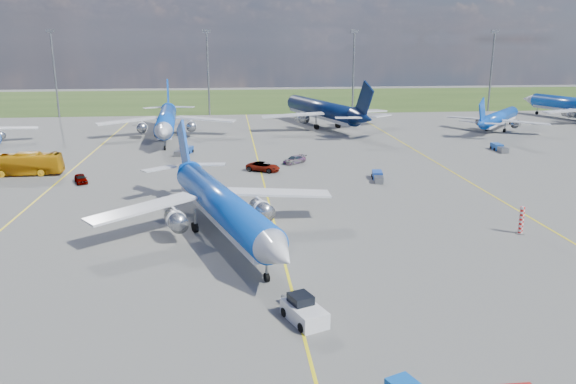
{
  "coord_description": "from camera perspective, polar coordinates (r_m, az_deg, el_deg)",
  "views": [
    {
      "loc": [
        -4.84,
        -46.05,
        20.18
      ],
      "look_at": [
        1.42,
        12.94,
        4.0
      ],
      "focal_mm": 35.0,
      "sensor_mm": 36.0,
      "label": 1
    }
  ],
  "objects": [
    {
      "name": "bg_jet_nnw",
      "position": [
        121.8,
        -12.15,
        5.38
      ],
      "size": [
        34.03,
        43.16,
        10.78
      ],
      "primitive_type": null,
      "rotation": [
        0.0,
        0.0,
        0.07
      ],
      "color": "#0D46B6",
      "rests_on": "ground"
    },
    {
      "name": "baggage_tug_w",
      "position": [
        84.27,
        9.11,
        1.57
      ],
      "size": [
        2.15,
        5.07,
        1.1
      ],
      "rotation": [
        0.0,
        0.0,
        -0.18
      ],
      "color": "#1B44A7",
      "rests_on": "ground"
    },
    {
      "name": "baggage_tug_c",
      "position": [
        103.8,
        -10.47,
        4.1
      ],
      "size": [
        3.28,
        5.42,
        1.19
      ],
      "rotation": [
        0.0,
        0.0,
        -0.38
      ],
      "color": "navy",
      "rests_on": "ground"
    },
    {
      "name": "pushback_tug",
      "position": [
        42.43,
        1.59,
        -11.98
      ],
      "size": [
        3.39,
        5.6,
        1.89
      ],
      "rotation": [
        0.0,
        0.0,
        0.38
      ],
      "color": "silver",
      "rests_on": "ground"
    },
    {
      "name": "floodlight_masts",
      "position": [
        156.94,
        -0.64,
        12.47
      ],
      "size": [
        202.2,
        0.5,
        22.7
      ],
      "color": "slate",
      "rests_on": "ground"
    },
    {
      "name": "taxiway_lines",
      "position": [
        76.62,
        -2.1,
        -0.02
      ],
      "size": [
        60.25,
        160.0,
        0.02
      ],
      "color": "yellow",
      "rests_on": "ground"
    },
    {
      "name": "grass_strip",
      "position": [
        197.14,
        -4.68,
        9.33
      ],
      "size": [
        400.0,
        80.0,
        0.01
      ],
      "primitive_type": "cube",
      "color": "#2D4719",
      "rests_on": "ground"
    },
    {
      "name": "bg_jet_ne",
      "position": [
        138.35,
        20.54,
        5.9
      ],
      "size": [
        39.24,
        39.97,
        8.35
      ],
      "primitive_type": null,
      "rotation": [
        0.0,
        0.0,
        2.42
      ],
      "color": "#0D46B6",
      "rests_on": "ground"
    },
    {
      "name": "main_airliner",
      "position": [
        60.15,
        -6.62,
        -4.45
      ],
      "size": [
        39.24,
        45.18,
        10.0
      ],
      "primitive_type": null,
      "rotation": [
        0.0,
        0.0,
        0.31
      ],
      "color": "#0D46B6",
      "rests_on": "ground"
    },
    {
      "name": "service_car_a",
      "position": [
        86.79,
        -20.3,
        1.29
      ],
      "size": [
        2.84,
        4.15,
        1.31
      ],
      "primitive_type": "imported",
      "rotation": [
        0.0,
        0.0,
        0.37
      ],
      "color": "#999999",
      "rests_on": "ground"
    },
    {
      "name": "baggage_tug_e",
      "position": [
        112.42,
        20.64,
        4.22
      ],
      "size": [
        1.66,
        5.34,
        1.18
      ],
      "rotation": [
        0.0,
        0.0,
        -0.05
      ],
      "color": "#1A4BA0",
      "rests_on": "ground"
    },
    {
      "name": "apron_bus",
      "position": [
        95.16,
        -25.58,
        2.57
      ],
      "size": [
        12.54,
        3.27,
        3.47
      ],
      "primitive_type": "imported",
      "rotation": [
        0.0,
        0.0,
        1.6
      ],
      "color": "#CB880B",
      "rests_on": "ground"
    },
    {
      "name": "service_car_c",
      "position": [
        94.38,
        0.64,
        3.31
      ],
      "size": [
        4.63,
        4.16,
        1.29
      ],
      "primitive_type": "imported",
      "rotation": [
        0.0,
        0.0,
        -0.91
      ],
      "color": "#999999",
      "rests_on": "ground"
    },
    {
      "name": "ground",
      "position": [
        50.51,
        -0.05,
        -8.29
      ],
      "size": [
        400.0,
        400.0,
        0.0
      ],
      "primitive_type": "plane",
      "color": "#5A5A57",
      "rests_on": "ground"
    },
    {
      "name": "bg_jet_n",
      "position": [
        134.95,
        3.42,
        6.63
      ],
      "size": [
        45.93,
        53.03,
        11.78
      ],
      "primitive_type": null,
      "rotation": [
        0.0,
        0.0,
        3.44
      ],
      "color": "#07153A",
      "rests_on": "ground"
    },
    {
      "name": "warning_post",
      "position": [
        64.97,
        22.62,
        -2.67
      ],
      "size": [
        0.5,
        0.5,
        3.0
      ],
      "primitive_type": "cylinder",
      "color": "red",
      "rests_on": "ground"
    },
    {
      "name": "service_car_b",
      "position": [
        88.73,
        -2.53,
        2.59
      ],
      "size": [
        5.91,
        4.8,
        1.5
      ],
      "primitive_type": "imported",
      "rotation": [
        0.0,
        0.0,
        1.06
      ],
      "color": "#999999",
      "rests_on": "ground"
    }
  ]
}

